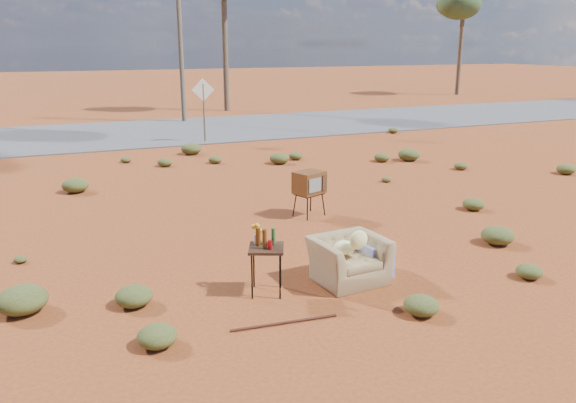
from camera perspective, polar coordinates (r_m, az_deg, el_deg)
name	(u,v)px	position (r m, az deg, el deg)	size (l,w,h in m)	color
ground	(313,275)	(8.40, 2.54, -7.49)	(140.00, 140.00, 0.00)	brown
highway	(147,132)	(22.46, -14.09, 6.84)	(140.00, 7.00, 0.04)	#565659
armchair	(353,253)	(8.16, 6.63, -5.22)	(1.21, 0.84, 0.87)	#8F764E
tv_unit	(309,183)	(11.03, 2.19, 1.87)	(0.68, 0.61, 0.90)	black
side_table	(264,245)	(7.60, -2.45, -4.39)	(0.61, 0.61, 0.95)	#321E12
rusty_bar	(285,323)	(7.02, -0.36, -12.20)	(0.04, 0.04, 1.36)	#4D2014
road_sign	(203,99)	(19.65, -8.59, 10.29)	(0.78, 0.06, 2.19)	brown
eucalyptus_right	(464,1)	(40.09, 17.45, 18.82)	(3.20, 3.20, 7.10)	brown
utility_pole_center	(179,23)	(25.05, -10.98, 17.38)	(1.40, 0.20, 8.00)	brown
scrub_patch	(189,199)	(12.07, -10.00, 0.26)	(17.49, 8.07, 0.33)	#535927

